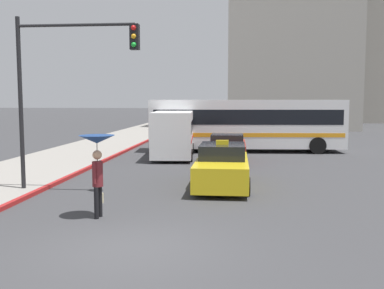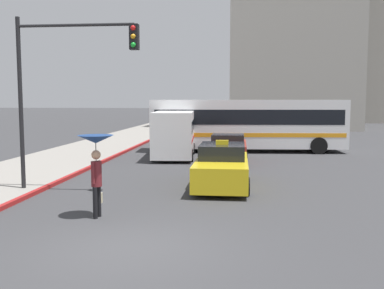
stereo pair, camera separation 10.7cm
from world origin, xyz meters
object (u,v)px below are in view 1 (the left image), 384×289
Objects in this scene: taxi at (222,167)px; pedestrian_with_umbrella at (97,154)px; ambulance_van at (173,132)px; sedan_red at (227,149)px; city_bus at (246,123)px; traffic_light at (67,70)px.

taxi is 2.12× the size of pedestrian_with_umbrella.
pedestrian_with_umbrella is (-0.24, -12.33, 0.34)m from ambulance_van.
taxi is 6.41m from sedan_red.
pedestrian_with_umbrella is (-4.14, -15.66, -0.01)m from city_bus.
traffic_light is at bearing 57.99° from sedan_red.
ambulance_van is at bearing -53.43° from city_bus.
sedan_red is 4.87m from city_bus.
city_bus reaches higher than ambulance_van.
sedan_red is 10.09m from traffic_light.
sedan_red is 0.78× the size of ambulance_van.
taxi is 8.27m from ambulance_van.
ambulance_van is at bearing 6.17° from pedestrian_with_umbrella.
sedan_red is at bearing 150.97° from ambulance_van.
traffic_light reaches higher than ambulance_van.
city_bus is 5.28× the size of pedestrian_with_umbrella.
ambulance_van is at bearing -69.74° from taxi.
city_bus is at bearing -7.51° from pedestrian_with_umbrella.
taxi is 5.64m from pedestrian_with_umbrella.
city_bus is at bearing 64.55° from traffic_light.
traffic_light is at bearing -29.35° from city_bus.
traffic_light is at bearing 40.13° from pedestrian_with_umbrella.
traffic_light is (-5.00, -1.65, 3.34)m from taxi.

